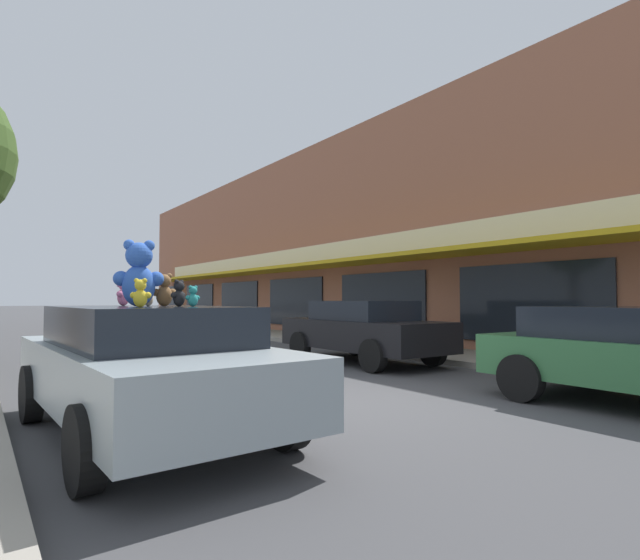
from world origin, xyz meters
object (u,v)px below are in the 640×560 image
Objects in this scene: teddy_bear_yellow at (140,293)px; parked_car_far_center at (363,329)px; plush_art_car at (147,364)px; teddy_bear_brown at (164,290)px; teddy_bear_cream at (148,294)px; teddy_bear_giant at (139,274)px; teddy_bear_black at (179,294)px; teddy_bear_pink at (123,292)px; teddy_bear_teal at (193,296)px.

teddy_bear_yellow is 0.07× the size of parked_car_far_center.
plush_art_car is 12.00× the size of teddy_bear_brown.
teddy_bear_yellow is (-0.24, -0.58, 0.78)m from plush_art_car.
plush_art_car is 1.00m from teddy_bear_yellow.
teddy_bear_cream is 0.07× the size of parked_car_far_center.
teddy_bear_giant is at bearing -69.17° from teddy_bear_yellow.
teddy_bear_giant is at bearing 16.44° from teddy_bear_brown.
teddy_bear_black is 1.04× the size of teddy_bear_yellow.
teddy_bear_pink is at bearing 91.79° from plush_art_car.
teddy_bear_pink is at bearing -62.87° from teddy_bear_yellow.
teddy_bear_pink is (-0.36, 1.01, 0.02)m from teddy_bear_black.
teddy_bear_yellow is 7.51m from parked_car_far_center.
teddy_bear_giant is 0.85m from teddy_bear_pink.
teddy_bear_black is 0.27m from teddy_bear_brown.
plush_art_car is at bearing -171.57° from teddy_bear_giant.
parked_car_far_center is at bearing 150.93° from teddy_bear_cream.
teddy_bear_giant is 7.11m from parked_car_far_center.
teddy_bear_teal is at bearing -120.96° from teddy_bear_yellow.
teddy_bear_brown is 6.79m from parked_car_far_center.
teddy_bear_brown is at bearing -149.68° from parked_car_far_center.
teddy_bear_giant is 2.46× the size of teddy_bear_black.
plush_art_car is 19.60× the size of teddy_bear_teal.
teddy_bear_brown is 1.63× the size of teddy_bear_teal.
teddy_bear_pink is at bearing -156.58° from parked_car_far_center.
teddy_bear_teal is at bearing 125.15° from teddy_bear_brown.
plush_art_car is 0.86m from teddy_bear_black.
teddy_bear_brown reaches higher than teddy_bear_black.
teddy_bear_giant is 0.64m from teddy_bear_teal.
teddy_bear_cream is 6.78m from parked_car_far_center.
teddy_bear_brown is (0.12, -0.22, 0.04)m from teddy_bear_cream.
teddy_bear_brown is (0.31, 0.07, -0.17)m from teddy_bear_giant.
teddy_bear_pink reaches higher than plush_art_car.
teddy_bear_black reaches higher than teddy_bear_cream.
teddy_bear_cream is (0.19, 0.29, -0.22)m from teddy_bear_giant.
teddy_bear_black is 0.52m from teddy_bear_cream.
teddy_bear_cream reaches higher than teddy_bear_teal.
teddy_bear_black is 1.08m from teddy_bear_pink.
parked_car_far_center is (5.60, 3.76, -0.75)m from teddy_bear_teal.
teddy_bear_pink is at bearing -102.31° from teddy_bear_black.
teddy_bear_cream is at bearing 49.00° from teddy_bear_pink.
teddy_bear_black is at bearing 56.34° from teddy_bear_cream.
teddy_bear_pink is at bearing -65.89° from teddy_bear_brown.
teddy_bear_brown is (0.21, 0.08, 0.83)m from plush_art_car.
teddy_bear_giant is (-0.10, 0.01, 1.00)m from plush_art_car.
teddy_bear_pink is 0.81m from teddy_bear_brown.
teddy_bear_black is 0.86× the size of teddy_bear_pink.
teddy_bear_yellow is at bearing 26.17° from teddy_bear_pink.
teddy_bear_yellow reaches higher than teddy_bear_teal.
teddy_bear_cream is 0.76× the size of teddy_bear_brown.
teddy_bear_giant is at bearing 0.01° from teddy_bear_cream.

